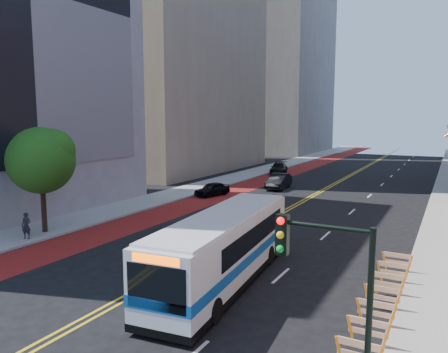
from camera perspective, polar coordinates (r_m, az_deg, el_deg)
name	(u,v)px	position (r m, az deg, el deg)	size (l,w,h in m)	color
ground	(116,303)	(18.85, -13.87, -15.73)	(160.00, 160.00, 0.00)	black
sidewalk_left	(216,183)	(49.46, -1.08, -0.84)	(4.00, 140.00, 0.15)	gray
bus_lane_paint	(247,186)	(47.72, 3.02, -1.25)	(3.60, 140.00, 0.01)	maroon
center_line_inner	(318,192)	(45.02, 12.21, -1.96)	(0.14, 140.00, 0.01)	gold
center_line_outer	(322,192)	(44.93, 12.65, -1.99)	(0.14, 140.00, 0.01)	gold
lane_dashes	(382,185)	(51.79, 19.94, -0.99)	(0.14, 98.20, 0.01)	silver
construction_barriers	(379,302)	(17.69, 19.64, -15.20)	(1.42, 10.91, 1.00)	orange
street_tree	(42,158)	(29.78, -22.66, 2.27)	(4.20, 4.20, 6.70)	black
traffic_signal	(329,286)	(10.25, 13.53, -13.71)	(2.21, 0.34, 5.07)	black
transit_bus	(225,247)	(19.85, 0.14, -9.16)	(3.64, 11.80, 3.19)	silver
car_a	(212,189)	(41.73, -1.56, -1.65)	(1.52, 3.78, 1.29)	black
car_b	(279,181)	(46.14, 7.16, -0.61)	(1.68, 4.83, 1.59)	black
car_c	(279,168)	(58.57, 7.18, 1.09)	(2.05, 5.05, 1.46)	black
pedestrian	(26,226)	(29.02, -24.42, -5.88)	(0.59, 0.38, 1.61)	black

